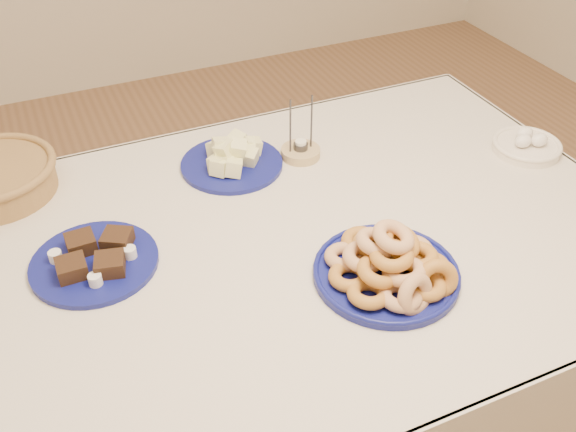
% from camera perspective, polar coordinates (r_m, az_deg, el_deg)
% --- Properties ---
extents(ground, '(5.00, 5.00, 0.00)m').
position_cam_1_polar(ground, '(2.02, -0.61, -18.53)').
color(ground, brown).
rests_on(ground, ground).
extents(dining_table, '(1.71, 1.11, 0.75)m').
position_cam_1_polar(dining_table, '(1.53, -0.77, -5.05)').
color(dining_table, brown).
rests_on(dining_table, ground).
extents(donut_platter, '(0.35, 0.35, 0.14)m').
position_cam_1_polar(donut_platter, '(1.35, 9.02, -4.38)').
color(donut_platter, navy).
rests_on(donut_platter, dining_table).
extents(melon_plate, '(0.31, 0.31, 0.09)m').
position_cam_1_polar(melon_plate, '(1.69, -4.97, 5.03)').
color(melon_plate, navy).
rests_on(melon_plate, dining_table).
extents(brownie_plate, '(0.31, 0.31, 0.05)m').
position_cam_1_polar(brownie_plate, '(1.44, -16.81, -3.73)').
color(brownie_plate, navy).
rests_on(brownie_plate, dining_table).
extents(candle_holder, '(0.11, 0.11, 0.18)m').
position_cam_1_polar(candle_holder, '(1.73, 1.13, 5.78)').
color(candle_holder, tan).
rests_on(candle_holder, dining_table).
extents(egg_bowl, '(0.20, 0.20, 0.06)m').
position_cam_1_polar(egg_bowl, '(1.87, 20.47, 5.93)').
color(egg_bowl, white).
rests_on(egg_bowl, dining_table).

